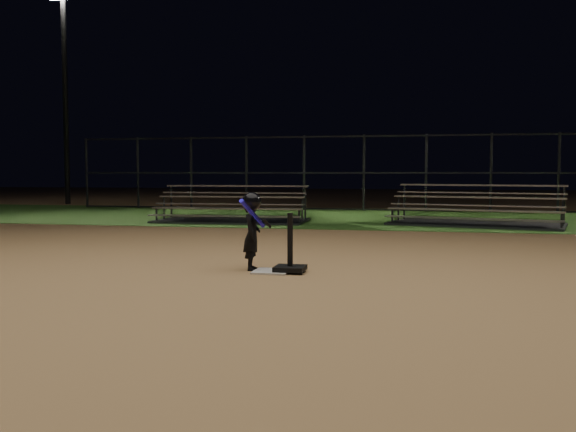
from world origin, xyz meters
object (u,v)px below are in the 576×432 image
Objects in this scene: home_plate at (272,271)px; bleacher_right at (476,217)px; bleacher_left at (231,215)px; child_batter at (252,229)px; light_pole_left at (64,79)px; batting_tee at (290,260)px.

bleacher_right is (3.13, 7.85, 0.19)m from home_plate.
child_batter is at bearing -72.74° from bleacher_left.
light_pole_left reaches higher than bleacher_left.
child_batter reaches higher than home_plate.
child_batter is 0.24× the size of bleacher_right.
child_batter reaches higher than batting_tee.
home_plate is at bearing -51.23° from light_pole_left.
bleacher_right is (3.43, 7.72, -0.34)m from child_batter.
home_plate is 8.14m from bleacher_left.
child_batter is at bearing 169.10° from batting_tee.
bleacher_left is at bearing -38.80° from light_pole_left.
bleacher_left is at bearing 9.03° from child_batter.
batting_tee is 0.09× the size of light_pole_left.
bleacher_right is at bearing 68.23° from home_plate.
child_batter reaches higher than bleacher_left.
bleacher_right is 0.52× the size of light_pole_left.
light_pole_left is at bearing 129.36° from batting_tee.
batting_tee is at bearing -96.47° from bleacher_right.
home_plate is 0.10× the size of bleacher_right.
batting_tee is at bearing -110.94° from child_batter.
bleacher_left is (-2.59, 7.48, -0.35)m from child_batter.
bleacher_right reaches higher than batting_tee.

